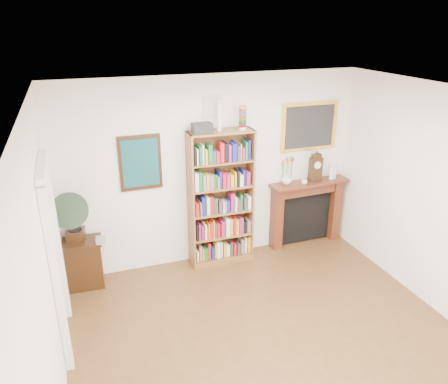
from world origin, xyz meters
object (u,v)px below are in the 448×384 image
bookshelf (221,191)px  side_cabinet (84,263)px  flower_vase (287,179)px  cd_stack (101,240)px  fireplace (306,207)px  bottle_left (331,172)px  bottle_right (334,172)px  mantel_clock (316,168)px  gramophone (73,214)px  teacup (304,182)px

bookshelf → side_cabinet: 2.16m
flower_vase → cd_stack: bearing=-175.4°
fireplace → bottle_left: (0.38, -0.06, 0.57)m
cd_stack → bottle_right: (3.69, 0.21, 0.46)m
cd_stack → bottle_left: size_ratio=0.50×
side_cabinet → mantel_clock: (3.58, 0.05, 0.96)m
mantel_clock → bottle_right: 0.38m
fireplace → mantel_clock: mantel_clock is taller
gramophone → flower_vase: size_ratio=4.42×
bottle_left → teacup: bearing=-173.0°
mantel_clock → cd_stack: bearing=-175.0°
gramophone → bottle_left: 3.94m
side_cabinet → bookshelf: bearing=3.7°
side_cabinet → mantel_clock: 3.71m
bottle_left → bottle_right: bottle_left is taller
gramophone → cd_stack: 0.51m
cd_stack → bottle_right: bearing=3.2°
flower_vase → teacup: size_ratio=1.95×
side_cabinet → cd_stack: size_ratio=5.84×
gramophone → teacup: size_ratio=8.63×
fireplace → flower_vase: size_ratio=7.48×
fireplace → teacup: bearing=-139.7°
gramophone → teacup: 3.42m
mantel_clock → fireplace: bearing=148.1°
bookshelf → side_cabinet: size_ratio=3.36×
side_cabinet → cd_stack: 0.48m
bottle_left → gramophone: bearing=-178.3°
side_cabinet → bottle_left: (3.88, 0.05, 0.87)m
bookshelf → teacup: size_ratio=26.23×
bottle_left → bookshelf: bearing=-179.1°
mantel_clock → bottle_left: bearing=1.0°
gramophone → mantel_clock: bearing=10.6°
bottle_left → mantel_clock: bearing=179.3°
bookshelf → gramophone: 2.07m
cd_stack → mantel_clock: (3.34, 0.20, 0.57)m
bookshelf → cd_stack: (-1.76, -0.16, -0.40)m
bookshelf → cd_stack: bearing=-173.8°
bottle_left → bottle_right: (0.06, 0.01, -0.02)m
flower_vase → bottle_left: 0.78m
teacup → bottle_left: (0.52, 0.06, 0.08)m
side_cabinet → cd_stack: cd_stack is taller
gramophone → bottle_right: (4.00, 0.13, 0.06)m
fireplace → bottle_left: size_ratio=5.45×
fireplace → gramophone: bearing=-179.4°
gramophone → bottle_right: 4.00m
gramophone → teacup: (3.42, 0.05, -0.01)m
fireplace → flower_vase: 0.67m
gramophone → teacup: bearing=9.6°
side_cabinet → fireplace: (3.49, 0.11, 0.29)m
bookshelf → side_cabinet: bookshelf is taller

